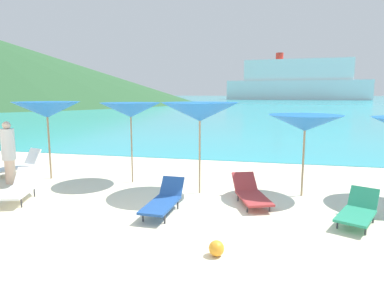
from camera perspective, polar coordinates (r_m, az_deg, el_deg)
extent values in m
cube|color=beige|center=(16.61, 7.25, -1.09)|extent=(50.00, 100.00, 0.30)
cube|color=#2DADBC|center=(232.86, 12.53, 7.77)|extent=(650.00, 440.00, 0.02)
cylinder|color=#9E7F59|center=(11.18, -23.30, 0.22)|extent=(0.06, 0.06, 2.27)
cone|color=blue|center=(11.09, -23.61, 5.41)|extent=(2.15, 2.15, 0.48)
sphere|color=#9E7F59|center=(11.09, -23.66, 6.19)|extent=(0.07, 0.07, 0.07)
cylinder|color=#9E7F59|center=(9.97, -10.31, -0.15)|extent=(0.04, 0.04, 2.27)
cone|color=blue|center=(9.87, -10.47, 5.76)|extent=(1.79, 1.79, 0.42)
sphere|color=#9E7F59|center=(9.87, -10.49, 6.55)|extent=(0.07, 0.07, 0.07)
cylinder|color=#9E7F59|center=(8.73, 1.33, -1.19)|extent=(0.05, 0.05, 2.29)
cone|color=blue|center=(8.61, 1.35, 5.53)|extent=(2.03, 2.03, 0.49)
sphere|color=#9E7F59|center=(8.61, 1.35, 6.53)|extent=(0.07, 0.07, 0.07)
cylinder|color=#9E7F59|center=(8.99, 18.54, -2.28)|extent=(0.05, 0.05, 2.00)
cone|color=blue|center=(8.87, 18.82, 3.44)|extent=(1.88, 1.88, 0.41)
sphere|color=#9E7F59|center=(8.86, 18.86, 4.29)|extent=(0.07, 0.07, 0.07)
cube|color=#1E478C|center=(7.37, -5.41, -10.35)|extent=(0.61, 1.30, 0.05)
cube|color=#1E478C|center=(8.02, -3.45, -7.26)|extent=(0.55, 0.36, 0.43)
cylinder|color=#333338|center=(7.14, -8.41, -12.18)|extent=(0.04, 0.04, 0.22)
cylinder|color=#333338|center=(6.97, -4.71, -12.63)|extent=(0.04, 0.04, 0.22)
cylinder|color=#333338|center=(7.92, -5.81, -10.00)|extent=(0.04, 0.04, 0.22)
cylinder|color=#333338|center=(7.77, -2.45, -10.34)|extent=(0.04, 0.04, 0.22)
cube|color=white|center=(12.32, -28.37, -3.63)|extent=(0.89, 1.30, 0.05)
cube|color=white|center=(12.66, -25.63, -1.95)|extent=(0.62, 0.48, 0.54)
cylinder|color=#333338|center=(11.95, -29.22, -4.69)|extent=(0.04, 0.04, 0.21)
cylinder|color=#333338|center=(12.78, -27.18, -3.74)|extent=(0.04, 0.04, 0.21)
cylinder|color=#333338|center=(12.38, -25.95, -4.03)|extent=(0.04, 0.04, 0.21)
cube|color=#A53333|center=(8.04, 10.55, -9.15)|extent=(0.97, 1.29, 0.05)
cube|color=#A53333|center=(8.72, 8.99, -6.39)|extent=(0.71, 0.64, 0.42)
cylinder|color=#333338|center=(7.67, 9.48, -10.87)|extent=(0.04, 0.04, 0.17)
cylinder|color=#333338|center=(7.83, 13.17, -10.57)|extent=(0.04, 0.04, 0.17)
cylinder|color=#333338|center=(8.41, 7.89, -9.08)|extent=(0.04, 0.04, 0.17)
cylinder|color=#333338|center=(8.55, 11.29, -8.86)|extent=(0.04, 0.04, 0.17)
cube|color=#268C66|center=(7.52, 26.24, -11.00)|extent=(0.99, 1.23, 0.05)
cube|color=#268C66|center=(8.10, 27.33, -8.21)|extent=(0.64, 0.52, 0.43)
cylinder|color=#333338|center=(7.30, 23.65, -12.43)|extent=(0.04, 0.04, 0.20)
cylinder|color=#333338|center=(7.21, 27.62, -12.96)|extent=(0.04, 0.04, 0.20)
cylinder|color=#333338|center=(8.00, 25.03, -10.68)|extent=(0.04, 0.04, 0.20)
cylinder|color=#333338|center=(7.92, 28.64, -11.14)|extent=(0.04, 0.04, 0.20)
cube|color=white|center=(9.21, -27.99, -7.33)|extent=(0.97, 1.32, 0.05)
cube|color=white|center=(9.87, -26.35, -4.97)|extent=(0.70, 0.60, 0.44)
cylinder|color=#333338|center=(8.82, -27.22, -8.93)|extent=(0.04, 0.04, 0.24)
cylinder|color=#333338|center=(9.75, -28.38, -7.38)|extent=(0.04, 0.04, 0.24)
cylinder|color=#333338|center=(9.56, -25.41, -7.48)|extent=(0.04, 0.04, 0.24)
cylinder|color=beige|center=(11.24, -28.71, -4.16)|extent=(0.28, 0.28, 0.71)
cylinder|color=white|center=(11.10, -29.02, -0.06)|extent=(0.38, 0.38, 0.92)
sphere|color=beige|center=(11.04, -29.23, 2.82)|extent=(0.23, 0.23, 0.23)
sphere|color=orange|center=(5.71, 4.21, -17.40)|extent=(0.26, 0.26, 0.26)
cube|color=white|center=(153.88, 17.38, 8.80)|extent=(59.96, 12.83, 8.29)
cube|color=white|center=(154.20, 17.52, 12.00)|extent=(45.01, 10.26, 8.95)
cylinder|color=red|center=(154.78, 14.79, 14.32)|extent=(3.22, 3.22, 3.00)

